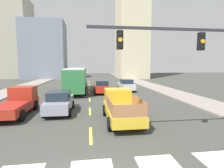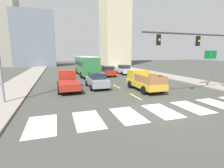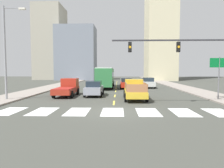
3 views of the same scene
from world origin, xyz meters
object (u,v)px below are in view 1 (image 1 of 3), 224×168
at_px(pickup_stakebed, 120,106).
at_px(sedan_mid, 126,85).
at_px(sedan_far, 59,102).
at_px(traffic_signal_gantry, 223,55).
at_px(pickup_dark, 18,102).
at_px(sedan_near_left, 102,87).
at_px(city_bus, 76,78).

relative_size(pickup_stakebed, sedan_mid, 1.18).
bearing_deg(pickup_stakebed, sedan_mid, 76.36).
xyz_separation_m(sedan_far, traffic_signal_gantry, (8.91, -6.02, 3.38)).
height_order(pickup_stakebed, traffic_signal_gantry, traffic_signal_gantry).
bearing_deg(pickup_dark, pickup_stakebed, -21.46).
bearing_deg(sedan_far, sedan_mid, 57.56).
distance_m(sedan_near_left, traffic_signal_gantry, 16.42).
bearing_deg(sedan_mid, pickup_stakebed, -104.26).
distance_m(sedan_far, traffic_signal_gantry, 11.27).
bearing_deg(pickup_stakebed, sedan_near_left, 92.17).
height_order(pickup_stakebed, pickup_dark, same).
relative_size(pickup_dark, sedan_mid, 1.18).
relative_size(sedan_near_left, sedan_mid, 1.00).
bearing_deg(sedan_near_left, pickup_stakebed, -90.39).
bearing_deg(traffic_signal_gantry, sedan_mid, 93.98).
distance_m(pickup_dark, sedan_mid, 15.36).
height_order(pickup_dark, traffic_signal_gantry, traffic_signal_gantry).
bearing_deg(sedan_mid, sedan_far, -125.51).
bearing_deg(sedan_near_left, sedan_far, -115.79).
height_order(pickup_stakebed, city_bus, city_bus).
bearing_deg(sedan_mid, city_bus, -179.98).
bearing_deg(sedan_far, pickup_stakebed, -25.95).
distance_m(pickup_dark, sedan_far, 3.10).
relative_size(city_bus, sedan_far, 2.45).
bearing_deg(pickup_stakebed, traffic_signal_gantry, -38.66).
xyz_separation_m(city_bus, sedan_near_left, (3.40, -1.66, -1.09)).
bearing_deg(pickup_stakebed, city_bus, 106.10).
height_order(sedan_near_left, sedan_mid, same).
xyz_separation_m(pickup_dark, sedan_far, (3.10, -0.10, -0.06)).
bearing_deg(city_bus, pickup_dark, -110.57).
bearing_deg(city_bus, sedan_far, -94.87).
relative_size(sedan_near_left, traffic_signal_gantry, 0.44).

